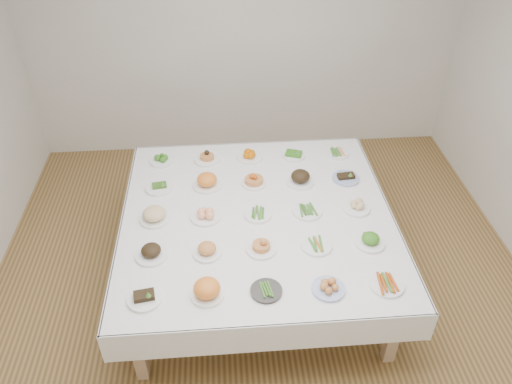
{
  "coord_description": "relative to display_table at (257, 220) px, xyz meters",
  "views": [
    {
      "loc": [
        -0.3,
        -3.02,
        3.51
      ],
      "look_at": [
        -0.03,
        0.34,
        0.88
      ],
      "focal_mm": 35.0,
      "sensor_mm": 36.0,
      "label": 1
    }
  ],
  "objects": [
    {
      "name": "dish_21",
      "position": [
        -0.42,
        0.85,
        0.12
      ],
      "size": [
        0.25,
        0.25,
        0.13
      ],
      "color": "white",
      "rests_on": "display_table"
    },
    {
      "name": "dish_15",
      "position": [
        -0.86,
        0.44,
        0.1
      ],
      "size": [
        0.25,
        0.25,
        0.1
      ],
      "color": "white",
      "rests_on": "display_table"
    },
    {
      "name": "dish_2",
      "position": [
        -0.01,
        -0.85,
        0.08
      ],
      "size": [
        0.23,
        0.23,
        0.05
      ],
      "color": "#2F2D2A",
      "rests_on": "display_table"
    },
    {
      "name": "dish_18",
      "position": [
        0.43,
        0.42,
        0.13
      ],
      "size": [
        0.25,
        0.25,
        0.13
      ],
      "color": "white",
      "rests_on": "display_table"
    },
    {
      "name": "dish_0",
      "position": [
        -0.87,
        -0.85,
        0.11
      ],
      "size": [
        0.24,
        0.24,
        0.1
      ],
      "color": "white",
      "rests_on": "display_table"
    },
    {
      "name": "dish_7",
      "position": [
        -0.0,
        -0.43,
        0.12
      ],
      "size": [
        0.23,
        0.23,
        0.13
      ],
      "color": "white",
      "rests_on": "display_table"
    },
    {
      "name": "dish_5",
      "position": [
        -0.85,
        -0.42,
        0.12
      ],
      "size": [
        0.25,
        0.25,
        0.13
      ],
      "color": "white",
      "rests_on": "display_table"
    },
    {
      "name": "dish_14",
      "position": [
        0.85,
        0.01,
        0.11
      ],
      "size": [
        0.24,
        0.24,
        0.1
      ],
      "color": "white",
      "rests_on": "display_table"
    },
    {
      "name": "dish_4",
      "position": [
        0.87,
        -0.87,
        0.09
      ],
      "size": [
        0.25,
        0.25,
        0.06
      ],
      "color": "white",
      "rests_on": "display_table"
    },
    {
      "name": "dish_3",
      "position": [
        0.44,
        -0.87,
        0.1
      ],
      "size": [
        0.24,
        0.24,
        0.1
      ],
      "color": "#4C66B2",
      "rests_on": "display_table"
    },
    {
      "name": "dish_9",
      "position": [
        0.86,
        -0.42,
        0.12
      ],
      "size": [
        0.24,
        0.24,
        0.13
      ],
      "color": "white",
      "rests_on": "display_table"
    },
    {
      "name": "dish_6",
      "position": [
        -0.43,
        -0.43,
        0.12
      ],
      "size": [
        0.22,
        0.22,
        0.12
      ],
      "color": "white",
      "rests_on": "display_table"
    },
    {
      "name": "dish_10",
      "position": [
        -0.86,
        0.0,
        0.14
      ],
      "size": [
        0.28,
        0.28,
        0.15
      ],
      "color": "white",
      "rests_on": "display_table"
    },
    {
      "name": "dish_8",
      "position": [
        0.43,
        -0.42,
        0.09
      ],
      "size": [
        0.24,
        0.24,
        0.06
      ],
      "color": "white",
      "rests_on": "display_table"
    },
    {
      "name": "dish_11",
      "position": [
        -0.44,
        0.0,
        0.12
      ],
      "size": [
        0.25,
        0.25,
        0.11
      ],
      "color": "white",
      "rests_on": "display_table"
    },
    {
      "name": "dish_16",
      "position": [
        -0.42,
        0.44,
        0.14
      ],
      "size": [
        0.26,
        0.26,
        0.16
      ],
      "color": "white",
      "rests_on": "display_table"
    },
    {
      "name": "dish_23",
      "position": [
        0.43,
        0.86,
        0.11
      ],
      "size": [
        0.22,
        0.22,
        0.1
      ],
      "color": "white",
      "rests_on": "display_table"
    },
    {
      "name": "dish_20",
      "position": [
        -0.86,
        0.87,
        0.1
      ],
      "size": [
        0.24,
        0.24,
        0.1
      ],
      "color": "white",
      "rests_on": "display_table"
    },
    {
      "name": "dish_24",
      "position": [
        0.87,
        0.86,
        0.08
      ],
      "size": [
        0.22,
        0.22,
        0.05
      ],
      "color": "white",
      "rests_on": "display_table"
    },
    {
      "name": "dish_13",
      "position": [
        0.43,
        -0.0,
        0.09
      ],
      "size": [
        0.25,
        0.25,
        0.06
      ],
      "color": "white",
      "rests_on": "display_table"
    },
    {
      "name": "dish_12",
      "position": [
        0.0,
        -0.01,
        0.09
      ],
      "size": [
        0.23,
        0.23,
        0.05
      ],
      "color": "white",
      "rests_on": "display_table"
    },
    {
      "name": "dish_17",
      "position": [
        0.0,
        0.44,
        0.12
      ],
      "size": [
        0.22,
        0.22,
        0.12
      ],
      "color": "white",
      "rests_on": "display_table"
    },
    {
      "name": "display_table",
      "position": [
        0.0,
        0.0,
        0.0
      ],
      "size": [
        2.31,
        2.31,
        0.75
      ],
      "color": "white",
      "rests_on": "ground"
    },
    {
      "name": "dish_1",
      "position": [
        -0.43,
        -0.85,
        0.13
      ],
      "size": [
        0.23,
        0.23,
        0.14
      ],
      "color": "white",
      "rests_on": "display_table"
    },
    {
      "name": "room_envelope",
      "position": [
        0.03,
        -0.19,
        1.15
      ],
      "size": [
        5.02,
        5.02,
        2.81
      ],
      "color": "olive",
      "rests_on": "ground"
    },
    {
      "name": "dish_19",
      "position": [
        0.86,
        0.44,
        0.1
      ],
      "size": [
        0.25,
        0.25,
        0.1
      ],
      "color": "#4C66B2",
      "rests_on": "display_table"
    },
    {
      "name": "dish_22",
      "position": [
        -0.0,
        0.86,
        0.11
      ],
      "size": [
        0.25,
        0.25,
        0.11
      ],
      "color": "white",
      "rests_on": "display_table"
    }
  ]
}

